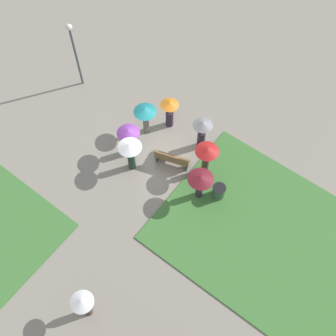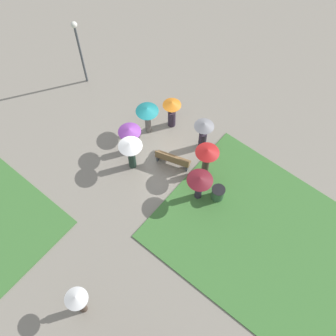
% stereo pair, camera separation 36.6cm
% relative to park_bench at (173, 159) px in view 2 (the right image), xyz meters
% --- Properties ---
extents(ground_plane, '(90.00, 90.00, 0.00)m').
position_rel_park_bench_xyz_m(ground_plane, '(1.36, -0.07, -0.47)').
color(ground_plane, gray).
extents(lawn_patch_near, '(9.81, 7.26, 0.06)m').
position_rel_park_bench_xyz_m(lawn_patch_near, '(-5.86, 0.44, -0.44)').
color(lawn_patch_near, '#427A38').
rests_on(lawn_patch_near, ground_plane).
extents(park_bench, '(1.77, 0.91, 0.90)m').
position_rel_park_bench_xyz_m(park_bench, '(0.00, 0.00, 0.00)').
color(park_bench, brown).
rests_on(park_bench, ground_plane).
extents(lamp_post, '(0.32, 0.32, 4.03)m').
position_rel_park_bench_xyz_m(lamp_post, '(7.13, -1.26, 2.15)').
color(lamp_post, '#474C51').
rests_on(lamp_post, ground_plane).
extents(trash_bin, '(0.63, 0.63, 0.79)m').
position_rel_park_bench_xyz_m(trash_bin, '(-2.74, 0.08, -0.07)').
color(trash_bin, '#335638').
rests_on(trash_bin, ground_plane).
extents(crowd_person_teal, '(1.13, 1.13, 1.83)m').
position_rel_park_bench_xyz_m(crowd_person_teal, '(2.25, -0.82, 0.97)').
color(crowd_person_teal, slate).
rests_on(crowd_person_teal, ground_plane).
extents(crowd_person_grey, '(0.96, 0.96, 1.93)m').
position_rel_park_bench_xyz_m(crowd_person_grey, '(-0.46, -1.76, 0.79)').
color(crowd_person_grey, '#2D2333').
rests_on(crowd_person_grey, ground_plane).
extents(crowd_person_red, '(1.10, 1.10, 1.98)m').
position_rel_park_bench_xyz_m(crowd_person_red, '(-1.47, -0.64, 0.98)').
color(crowd_person_red, '#47382D').
rests_on(crowd_person_red, ground_plane).
extents(crowd_person_purple, '(1.09, 1.09, 1.86)m').
position_rel_park_bench_xyz_m(crowd_person_purple, '(2.08, 0.64, 0.86)').
color(crowd_person_purple, slate).
rests_on(crowd_person_purple, ground_plane).
extents(crowd_person_orange, '(0.92, 0.92, 1.81)m').
position_rel_park_bench_xyz_m(crowd_person_orange, '(1.57, -1.88, 0.71)').
color(crowd_person_orange, '#2D2333').
rests_on(crowd_person_orange, ground_plane).
extents(crowd_person_maroon, '(1.17, 1.17, 1.76)m').
position_rel_park_bench_xyz_m(crowd_person_maroon, '(-2.01, 0.61, 0.86)').
color(crowd_person_maroon, '#2D2333').
rests_on(crowd_person_maroon, ground_plane).
extents(crowd_person_white, '(1.12, 1.12, 1.93)m').
position_rel_park_bench_xyz_m(crowd_person_white, '(1.47, 1.27, 0.92)').
color(crowd_person_white, '#1E3328').
rests_on(crowd_person_white, ground_plane).
extents(lone_walker_mid_plaza, '(0.91, 0.91, 1.83)m').
position_rel_park_bench_xyz_m(lone_walker_mid_plaza, '(-1.52, 7.62, 0.77)').
color(lone_walker_mid_plaza, '#47382D').
rests_on(lone_walker_mid_plaza, ground_plane).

